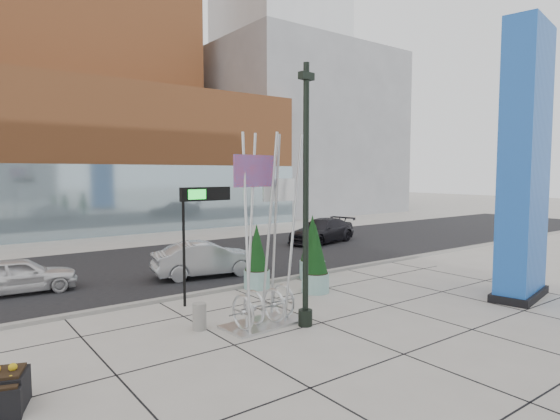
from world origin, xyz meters
TOP-DOWN VIEW (x-y plane):
  - ground at (0.00, 0.00)m, footprint 160.00×160.00m
  - street_asphalt at (0.00, 10.00)m, footprint 80.00×12.00m
  - curb_edge at (0.00, 4.00)m, footprint 80.00×0.30m
  - tower_podium at (1.00, 27.00)m, footprint 34.00×10.00m
  - tower_glass_front at (1.00, 22.20)m, footprint 34.00×0.60m
  - building_grey_parking at (26.00, 32.00)m, footprint 20.00×18.00m
  - building_pale_office at (36.00, 48.00)m, footprint 16.00×16.00m
  - blue_pylon at (8.54, -3.09)m, footprint 3.05×1.82m
  - lamp_post at (0.46, -0.90)m, footprint 0.49×0.41m
  - public_art_sculpture at (-0.41, -0.09)m, footprint 2.53×1.39m
  - concrete_bollard at (-2.16, 0.61)m, footprint 0.39×0.39m
  - overhead_street_sign at (-0.81, 3.01)m, footprint 1.86×0.23m
  - round_planter_east at (4.60, 3.60)m, footprint 1.07×1.07m
  - round_planter_mid at (3.20, 1.80)m, footprint 1.02×1.02m
  - round_planter_west at (1.80, 3.60)m, footprint 0.99×0.99m
  - car_white_west at (-5.61, 8.13)m, footprint 4.05×1.99m
  - car_silver_mid at (1.22, 6.57)m, footprint 4.71×2.40m
  - car_dark_east at (11.59, 10.77)m, footprint 5.57×3.28m

SIDE VIEW (x-z plane):
  - ground at x=0.00m, z-range 0.00..0.00m
  - street_asphalt at x=0.00m, z-range 0.00..0.02m
  - curb_edge at x=0.00m, z-range 0.00..0.12m
  - concrete_bollard at x=-2.16m, z-range 0.00..0.76m
  - car_white_west at x=-5.61m, z-range 0.00..1.33m
  - car_silver_mid at x=1.22m, z-range 0.00..1.48m
  - car_dark_east at x=11.59m, z-range 0.00..1.51m
  - round_planter_west at x=1.80m, z-range -0.07..2.42m
  - round_planter_mid at x=3.20m, z-range -0.07..2.49m
  - round_planter_east at x=4.60m, z-range -0.07..2.61m
  - public_art_sculpture at x=-0.41m, z-range -1.33..4.26m
  - tower_glass_front at x=1.00m, z-range 0.00..5.00m
  - lamp_post at x=0.46m, z-range -0.68..6.79m
  - overhead_street_sign at x=-0.81m, z-range 1.41..5.35m
  - blue_pylon at x=8.54m, z-range -0.16..9.37m
  - tower_podium at x=1.00m, z-range 0.00..11.00m
  - building_grey_parking at x=26.00m, z-range 0.00..18.00m
  - building_pale_office at x=36.00m, z-range 0.00..55.00m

